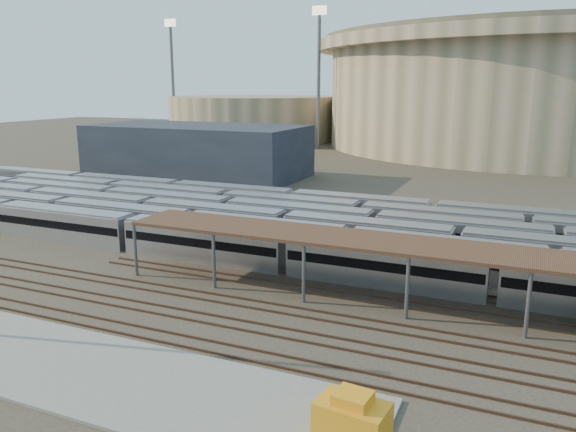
% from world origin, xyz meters
% --- Properties ---
extents(ground, '(420.00, 420.00, 0.00)m').
position_xyz_m(ground, '(0.00, 0.00, 0.00)').
color(ground, '#383026').
rests_on(ground, ground).
extents(apron, '(50.00, 9.00, 0.20)m').
position_xyz_m(apron, '(-5.00, -15.00, 0.10)').
color(apron, gray).
rests_on(apron, ground).
extents(subway_trains, '(128.49, 23.90, 3.60)m').
position_xyz_m(subway_trains, '(-1.49, 18.50, 1.80)').
color(subway_trains, silver).
rests_on(subway_trains, ground).
extents(inspection_shed, '(60.30, 6.00, 5.30)m').
position_xyz_m(inspection_shed, '(22.00, 4.00, 4.98)').
color(inspection_shed, '#58585D').
rests_on(inspection_shed, ground).
extents(empty_tracks, '(170.00, 9.62, 0.18)m').
position_xyz_m(empty_tracks, '(0.00, -5.00, 0.09)').
color(empty_tracks, '#4C3323').
rests_on(empty_tracks, ground).
extents(stadium, '(124.00, 124.00, 32.50)m').
position_xyz_m(stadium, '(25.00, 140.00, 16.47)').
color(stadium, tan).
rests_on(stadium, ground).
extents(secondary_arena, '(56.00, 56.00, 14.00)m').
position_xyz_m(secondary_arena, '(-60.00, 130.00, 7.00)').
color(secondary_arena, tan).
rests_on(secondary_arena, ground).
extents(service_building, '(42.00, 20.00, 10.00)m').
position_xyz_m(service_building, '(-35.00, 55.00, 5.00)').
color(service_building, '#1E232D').
rests_on(service_building, ground).
extents(floodlight_0, '(4.00, 1.00, 38.40)m').
position_xyz_m(floodlight_0, '(-30.00, 110.00, 20.65)').
color(floodlight_0, '#58585D').
rests_on(floodlight_0, ground).
extents(floodlight_1, '(4.00, 1.00, 38.40)m').
position_xyz_m(floodlight_1, '(-85.00, 120.00, 20.65)').
color(floodlight_1, '#58585D').
rests_on(floodlight_1, ground).
extents(floodlight_3, '(4.00, 1.00, 38.40)m').
position_xyz_m(floodlight_3, '(-10.00, 160.00, 20.65)').
color(floodlight_3, '#58585D').
rests_on(floodlight_3, ground).
extents(yellow_equipment, '(3.77, 2.61, 2.21)m').
position_xyz_m(yellow_equipment, '(18.50, -15.57, 1.30)').
color(yellow_equipment, orange).
rests_on(yellow_equipment, apron).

